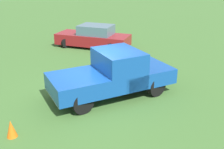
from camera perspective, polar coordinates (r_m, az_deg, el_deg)
The scene contains 4 objects.
ground_plane at distance 10.84m, azimuth -3.72°, elevation -4.55°, with size 80.00×80.00×0.00m, color #3D662D.
pickup_truck at distance 10.54m, azimuth 0.61°, elevation 0.41°, with size 5.15×2.74×1.84m.
sedan_near at distance 17.53m, azimuth -3.93°, elevation 7.94°, with size 4.07×4.90×1.46m.
traffic_cone at distance 8.76m, azimuth -20.65°, elevation -10.75°, with size 0.32×0.32×0.55m, color orange.
Camera 1 is at (-5.17, -8.26, 4.74)m, focal length 42.97 mm.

